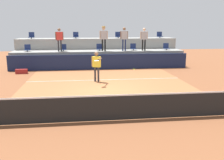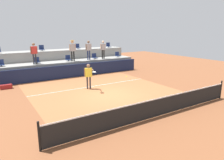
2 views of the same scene
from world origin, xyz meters
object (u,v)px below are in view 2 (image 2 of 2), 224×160
(stadium_chair_lower_center, at_px, (68,58))
(stadium_chair_lower_right, at_px, (95,57))
(stadium_chair_lower_far_right, at_px, (118,55))
(stadium_chair_upper_right, at_px, (78,47))
(stadium_chair_lower_left, at_px, (37,61))
(stadium_chair_upper_left, at_px, (42,48))
(stadium_chair_upper_far_right, at_px, (108,45))
(tennis_ball, at_px, (126,77))
(spectator_with_hat, at_px, (73,48))
(spectator_in_white, at_px, (34,51))
(stadium_chair_lower_far_left, at_px, (1,63))
(tennis_player, at_px, (89,74))
(equipment_bag, at_px, (6,87))
(spectator_in_grey, at_px, (89,48))
(spectator_leaning_on_rail, at_px, (103,48))

(stadium_chair_lower_center, bearing_deg, stadium_chair_lower_right, 0.00)
(stadium_chair_lower_far_right, distance_m, stadium_chair_upper_right, 4.13)
(stadium_chair_lower_left, distance_m, stadium_chair_upper_left, 2.19)
(stadium_chair_upper_far_right, xyz_separation_m, tennis_ball, (-4.10, -9.01, -1.28))
(tennis_ball, bearing_deg, spectator_with_hat, 97.57)
(stadium_chair_upper_left, xyz_separation_m, stadium_chair_upper_right, (3.51, 0.00, 0.00))
(stadium_chair_lower_center, height_order, spectator_in_white, spectator_in_white)
(stadium_chair_lower_far_left, xyz_separation_m, stadium_chair_lower_far_right, (10.69, 0.00, 0.00))
(stadium_chair_lower_center, distance_m, stadium_chair_lower_far_right, 5.31)
(stadium_chair_lower_far_left, bearing_deg, tennis_player, -47.45)
(tennis_ball, bearing_deg, equipment_bag, 143.01)
(stadium_chair_lower_right, xyz_separation_m, spectator_in_grey, (-0.80, -0.38, 0.86))
(spectator_with_hat, bearing_deg, spectator_leaning_on_rail, 0.00)
(stadium_chair_upper_left, xyz_separation_m, spectator_with_hat, (2.12, -2.18, 0.09))
(stadium_chair_upper_left, height_order, spectator_leaning_on_rail, spectator_leaning_on_rail)
(tennis_ball, bearing_deg, spectator_in_white, 121.40)
(stadium_chair_lower_right, bearing_deg, stadium_chair_lower_far_right, 0.00)
(stadium_chair_lower_far_left, bearing_deg, stadium_chair_lower_center, 0.00)
(spectator_with_hat, bearing_deg, stadium_chair_lower_left, 172.78)
(stadium_chair_upper_right, relative_size, spectator_with_hat, 0.28)
(stadium_chair_lower_far_right, distance_m, spectator_in_white, 8.32)
(stadium_chair_lower_left, relative_size, tennis_player, 0.30)
(stadium_chair_lower_left, relative_size, stadium_chair_upper_left, 1.00)
(stadium_chair_lower_far_left, bearing_deg, tennis_ball, -47.62)
(spectator_leaning_on_rail, xyz_separation_m, equipment_bag, (-8.77, -1.86, -2.14))
(spectator_leaning_on_rail, bearing_deg, stadium_chair_lower_center, 173.54)
(stadium_chair_lower_far_right, relative_size, tennis_player, 0.30)
(stadium_chair_lower_left, bearing_deg, spectator_in_white, -121.01)
(tennis_ball, bearing_deg, stadium_chair_lower_far_left, 132.38)
(stadium_chair_lower_center, distance_m, stadium_chair_lower_right, 2.65)
(stadium_chair_lower_left, distance_m, stadium_chair_lower_far_right, 8.04)
(stadium_chair_lower_left, height_order, stadium_chair_upper_left, stadium_chair_upper_left)
(spectator_with_hat, distance_m, spectator_leaning_on_rail, 3.09)
(spectator_in_grey, bearing_deg, spectator_with_hat, 180.00)
(stadium_chair_lower_left, distance_m, spectator_with_hat, 3.19)
(spectator_in_white, bearing_deg, stadium_chair_upper_left, 62.39)
(stadium_chair_lower_far_left, height_order, stadium_chair_upper_left, stadium_chair_upper_left)
(stadium_chair_lower_left, height_order, spectator_leaning_on_rail, spectator_leaning_on_rail)
(spectator_in_grey, bearing_deg, stadium_chair_lower_left, 175.21)
(stadium_chair_upper_right, height_order, spectator_with_hat, spectator_with_hat)
(stadium_chair_lower_center, xyz_separation_m, stadium_chair_upper_right, (1.70, 1.80, 0.85))
(stadium_chair_upper_right, xyz_separation_m, tennis_player, (-2.23, -7.06, -1.25))
(stadium_chair_lower_far_left, relative_size, stadium_chair_lower_left, 1.00)
(stadium_chair_lower_left, distance_m, stadium_chair_lower_right, 5.38)
(spectator_leaning_on_rail, bearing_deg, spectator_in_grey, -180.00)
(stadium_chair_upper_left, distance_m, spectator_in_white, 2.46)
(stadium_chair_lower_left, bearing_deg, spectator_with_hat, -7.22)
(stadium_chair_lower_left, relative_size, stadium_chair_lower_right, 1.00)
(spectator_in_grey, bearing_deg, tennis_player, -116.10)
(spectator_in_white, bearing_deg, stadium_chair_lower_center, 7.39)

